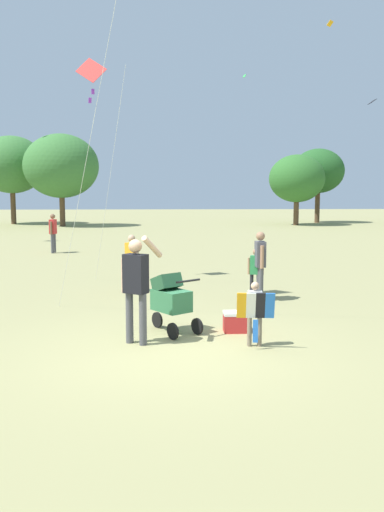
# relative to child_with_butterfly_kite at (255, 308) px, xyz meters

# --- Properties ---
(ground_plane) EXTENTS (120.00, 120.00, 0.00)m
(ground_plane) POSITION_rel_child_with_butterfly_kite_xyz_m (-1.30, -0.20, -0.61)
(ground_plane) COLOR #938E5B
(treeline_distant) EXTENTS (45.05, 7.16, 6.28)m
(treeline_distant) POSITION_rel_child_with_butterfly_kite_xyz_m (-0.72, 29.83, 3.26)
(treeline_distant) COLOR brown
(treeline_distant) RESTS_ON ground
(child_with_butterfly_kite) EXTENTS (0.59, 0.36, 1.03)m
(child_with_butterfly_kite) POSITION_rel_child_with_butterfly_kite_xyz_m (0.00, 0.00, 0.00)
(child_with_butterfly_kite) COLOR #7F705B
(child_with_butterfly_kite) RESTS_ON ground
(person_adult_flyer) EXTENTS (0.67, 0.47, 1.75)m
(person_adult_flyer) POSITION_rel_child_with_butterfly_kite_xyz_m (-1.86, 0.25, 0.40)
(person_adult_flyer) COLOR #4C4C51
(person_adult_flyer) RESTS_ON ground
(stroller) EXTENTS (0.90, 1.05, 1.03)m
(stroller) POSITION_rel_child_with_butterfly_kite_xyz_m (-1.31, 0.94, -0.01)
(stroller) COLOR black
(stroller) RESTS_ON ground
(kite_orange_delta) EXTENTS (1.43, 1.66, 5.90)m
(kite_orange_delta) POSITION_rel_child_with_butterfly_kite_xyz_m (-3.27, 6.45, 4.68)
(kite_orange_delta) COLOR red
(kite_orange_delta) RESTS_ON ground
(distant_kites_cluster) EXTENTS (28.29, 13.65, 9.66)m
(distant_kites_cluster) POSITION_rel_child_with_butterfly_kite_xyz_m (-0.63, 21.89, 10.86)
(distant_kites_cluster) COLOR green
(person_sitting_far) EXTENTS (0.34, 0.34, 1.38)m
(person_sitting_far) POSITION_rel_child_with_butterfly_kite_xyz_m (-2.20, 4.75, 0.20)
(person_sitting_far) COLOR #232328
(person_sitting_far) RESTS_ON ground
(person_couple_left) EXTENTS (0.36, 0.21, 1.14)m
(person_couple_left) POSITION_rel_child_with_butterfly_kite_xyz_m (0.63, 3.76, 0.06)
(person_couple_left) COLOR #232328
(person_couple_left) RESTS_ON ground
(person_kid_running) EXTENTS (0.21, 0.49, 1.53)m
(person_kid_running) POSITION_rel_child_with_butterfly_kite_xyz_m (0.70, 3.60, 0.29)
(person_kid_running) COLOR #4C4C51
(person_kid_running) RESTS_ON ground
(person_back_turned) EXTENTS (0.25, 0.48, 1.52)m
(person_back_turned) POSITION_rel_child_with_butterfly_kite_xyz_m (-5.76, 12.98, 0.28)
(person_back_turned) COLOR #4C4C51
(person_back_turned) RESTS_ON ground
(cooler_box) EXTENTS (0.45, 0.33, 0.35)m
(cooler_box) POSITION_rel_child_with_butterfly_kite_xyz_m (-0.17, 0.92, -0.44)
(cooler_box) COLOR red
(cooler_box) RESTS_ON ground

